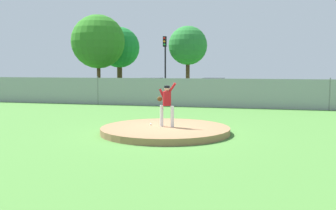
% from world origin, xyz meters
% --- Properties ---
extents(ground_plane, '(80.00, 80.00, 0.00)m').
position_xyz_m(ground_plane, '(0.00, 6.00, 0.00)').
color(ground_plane, '#4C8438').
extents(asphalt_strip, '(44.00, 7.00, 0.01)m').
position_xyz_m(asphalt_strip, '(0.00, 14.50, 0.00)').
color(asphalt_strip, '#2B2B2D').
rests_on(asphalt_strip, ground_plane).
extents(pitchers_mound, '(4.94, 4.94, 0.24)m').
position_xyz_m(pitchers_mound, '(0.00, 0.00, 0.12)').
color(pitchers_mound, '#99704C').
rests_on(pitchers_mound, ground_plane).
extents(pitcher_youth, '(0.77, 0.32, 1.70)m').
position_xyz_m(pitcher_youth, '(0.04, 0.07, 1.22)').
color(pitcher_youth, silver).
rests_on(pitcher_youth, pitchers_mound).
extents(baseball, '(0.07, 0.07, 0.07)m').
position_xyz_m(baseball, '(-0.68, 0.34, 0.28)').
color(baseball, white).
rests_on(baseball, pitchers_mound).
extents(chainlink_fence, '(37.07, 0.07, 1.93)m').
position_xyz_m(chainlink_fence, '(0.00, 10.00, 0.92)').
color(chainlink_fence, gray).
rests_on(chainlink_fence, ground_plane).
extents(parked_car_navy, '(2.07, 4.57, 1.54)m').
position_xyz_m(parked_car_navy, '(7.01, 14.99, 0.75)').
color(parked_car_navy, '#161E4C').
rests_on(parked_car_navy, ground_plane).
extents(parked_car_slate, '(1.82, 4.38, 1.71)m').
position_xyz_m(parked_car_slate, '(-5.07, 14.42, 0.82)').
color(parked_car_slate, slate).
rests_on(parked_car_slate, ground_plane).
extents(parked_car_champagne, '(2.04, 4.82, 1.75)m').
position_xyz_m(parked_car_champagne, '(-0.04, 14.42, 0.84)').
color(parked_car_champagne, tan).
rests_on(parked_car_champagne, ground_plane).
extents(parked_car_white, '(2.14, 4.79, 1.62)m').
position_xyz_m(parked_car_white, '(-9.29, 14.73, 0.79)').
color(parked_car_white, silver).
rests_on(parked_car_white, ground_plane).
extents(traffic_cone_orange, '(0.40, 0.40, 0.55)m').
position_xyz_m(traffic_cone_orange, '(-2.05, 13.52, 0.26)').
color(traffic_cone_orange, orange).
rests_on(traffic_cone_orange, asphalt_strip).
extents(traffic_light_near, '(0.28, 0.46, 5.23)m').
position_xyz_m(traffic_light_near, '(-4.81, 18.25, 3.55)').
color(traffic_light_near, black).
rests_on(traffic_light_near, ground_plane).
extents(tree_broad_left, '(5.40, 5.40, 7.85)m').
position_xyz_m(tree_broad_left, '(-12.72, 21.74, 5.14)').
color(tree_broad_left, '#4C331E').
rests_on(tree_broad_left, ground_plane).
extents(tree_bushy_near, '(4.40, 4.40, 6.93)m').
position_xyz_m(tree_bushy_near, '(-11.69, 24.91, 4.69)').
color(tree_bushy_near, '#4C331E').
rests_on(tree_bushy_near, ground_plane).
extents(tree_leaning_west, '(3.93, 3.93, 6.73)m').
position_xyz_m(tree_leaning_west, '(-3.93, 24.01, 4.74)').
color(tree_leaning_west, '#4C331E').
rests_on(tree_leaning_west, ground_plane).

